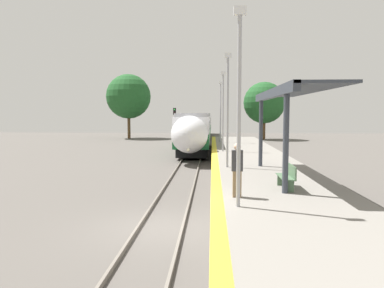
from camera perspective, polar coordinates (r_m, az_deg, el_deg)
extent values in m
plane|color=#56514C|center=(12.63, -4.71, -12.63)|extent=(120.00, 120.00, 0.00)
cube|color=slate|center=(12.72, -8.00, -12.18)|extent=(0.08, 90.00, 0.15)
cube|color=slate|center=(12.53, -1.37, -12.40)|extent=(0.08, 90.00, 0.15)
cube|color=black|center=(38.97, 0.65, 0.04)|extent=(2.49, 18.98, 0.76)
cube|color=#196633|center=(38.92, 0.65, 1.23)|extent=(2.83, 20.63, 0.87)
cube|color=#196633|center=(38.89, 0.65, 2.10)|extent=(2.84, 20.63, 0.30)
cube|color=silver|center=(38.86, 0.66, 3.29)|extent=(2.83, 20.63, 1.32)
cube|color=black|center=(38.86, 0.66, 3.19)|extent=(2.86, 18.98, 0.73)
cube|color=#9E9EA3|center=(38.85, 0.66, 4.49)|extent=(2.55, 20.63, 0.30)
cylinder|color=black|center=(31.58, -1.24, -1.36)|extent=(0.12, 0.86, 0.86)
cylinder|color=black|center=(31.51, 1.38, -1.38)|extent=(0.12, 0.86, 0.86)
cylinder|color=black|center=(33.76, -0.95, -0.97)|extent=(0.12, 0.86, 0.86)
cylinder|color=black|center=(33.69, 1.49, -0.98)|extent=(0.12, 0.86, 0.86)
cylinder|color=black|center=(44.30, 0.02, 0.38)|extent=(0.12, 0.86, 0.86)
cylinder|color=black|center=(44.24, 1.88, 0.37)|extent=(0.12, 0.86, 0.86)
cylinder|color=black|center=(46.49, 0.16, 0.58)|extent=(0.12, 0.86, 0.86)
cylinder|color=black|center=(46.44, 1.94, 0.57)|extent=(0.12, 0.86, 0.86)
ellipsoid|color=silver|center=(27.31, -0.39, 1.47)|extent=(2.72, 3.85, 2.75)
ellipsoid|color=black|center=(26.80, -0.45, 2.37)|extent=(1.98, 2.25, 1.40)
sphere|color=#F9F4CC|center=(25.94, -0.58, -0.91)|extent=(0.24, 0.24, 0.24)
cube|color=black|center=(60.35, 1.53, 1.68)|extent=(2.49, 18.98, 0.76)
cube|color=#196633|center=(60.31, 1.53, 2.46)|extent=(2.83, 20.63, 0.87)
cube|color=#196633|center=(60.29, 1.53, 3.01)|extent=(2.84, 20.63, 0.30)
cube|color=silver|center=(60.27, 1.53, 3.78)|extent=(2.83, 20.63, 1.32)
cube|color=black|center=(60.27, 1.53, 3.72)|extent=(2.86, 18.98, 0.73)
cube|color=#9E9EA3|center=(60.26, 1.53, 4.55)|extent=(2.55, 20.63, 0.30)
cylinder|color=black|center=(52.90, 0.52, 1.08)|extent=(0.12, 0.86, 0.86)
cylinder|color=black|center=(52.86, 2.08, 1.07)|extent=(0.12, 0.86, 0.86)
cylinder|color=black|center=(55.10, 0.62, 1.22)|extent=(0.12, 0.86, 0.86)
cylinder|color=black|center=(55.05, 2.12, 1.22)|extent=(0.12, 0.86, 0.86)
cylinder|color=black|center=(65.66, 1.02, 1.78)|extent=(0.12, 0.86, 0.86)
cylinder|color=black|center=(65.63, 2.28, 1.77)|extent=(0.12, 0.86, 0.86)
cylinder|color=black|center=(67.86, 1.09, 1.87)|extent=(0.12, 0.86, 0.86)
cylinder|color=black|center=(67.83, 2.31, 1.87)|extent=(0.12, 0.86, 0.86)
cube|color=gray|center=(12.62, 14.41, -10.36)|extent=(4.97, 64.00, 1.03)
cube|color=yellow|center=(12.25, 3.81, -8.17)|extent=(0.40, 64.00, 0.01)
cube|color=#4C6B4C|center=(13.45, 14.52, -6.25)|extent=(0.36, 0.06, 0.42)
cube|color=#4C6B4C|center=(14.63, 13.57, -5.36)|extent=(0.36, 0.06, 0.42)
cube|color=#4C6B4C|center=(14.00, 14.05, -4.88)|extent=(0.44, 1.63, 0.03)
cube|color=#4C6B4C|center=(14.00, 14.87, -3.92)|extent=(0.04, 1.63, 0.44)
cube|color=#7F6647|center=(12.35, 6.87, -6.07)|extent=(0.28, 0.20, 0.86)
cube|color=#333338|center=(12.23, 6.90, -2.52)|extent=(0.36, 0.22, 0.68)
sphere|color=beige|center=(12.19, 6.93, -0.40)|extent=(0.23, 0.23, 0.23)
cylinder|color=#59595E|center=(38.59, -2.66, 1.79)|extent=(0.14, 0.14, 3.62)
cube|color=black|center=(38.54, -2.67, 5.00)|extent=(0.28, 0.20, 0.70)
sphere|color=#1ED833|center=(38.44, -2.69, 5.25)|extent=(0.14, 0.14, 0.14)
sphere|color=#330A0A|center=(38.43, -2.69, 4.74)|extent=(0.14, 0.14, 0.14)
cylinder|color=#9E9EA3|center=(10.86, 7.17, 4.73)|extent=(0.12, 0.12, 5.49)
cube|color=silver|center=(11.24, 7.32, 19.49)|extent=(0.36, 0.20, 0.24)
cylinder|color=#9E9EA3|center=(18.99, 5.43, 4.71)|extent=(0.12, 0.12, 5.49)
cube|color=silver|center=(19.21, 5.50, 13.28)|extent=(0.36, 0.20, 0.24)
cylinder|color=#9E9EA3|center=(27.13, 4.74, 4.70)|extent=(0.12, 0.12, 5.49)
cube|color=silver|center=(27.28, 4.78, 10.72)|extent=(0.36, 0.20, 0.24)
cylinder|color=#9E9EA3|center=(35.27, 4.36, 4.69)|extent=(0.12, 0.12, 5.49)
cube|color=silver|center=(35.38, 4.39, 9.33)|extent=(0.36, 0.20, 0.24)
cylinder|color=#333842|center=(13.09, 14.11, 0.16)|extent=(0.20, 0.20, 3.45)
cylinder|color=#333842|center=(19.58, 10.45, 1.68)|extent=(0.20, 0.20, 3.45)
cube|color=#333842|center=(16.32, 12.02, 7.48)|extent=(0.24, 9.58, 0.36)
cube|color=#333842|center=(16.48, 15.15, 7.81)|extent=(2.00, 9.58, 0.10)
cylinder|color=brown|center=(57.25, -9.58, 2.68)|extent=(0.44, 0.44, 3.64)
sphere|color=#1E5123|center=(57.27, -9.64, 7.16)|extent=(6.65, 6.65, 6.65)
cylinder|color=brown|center=(54.91, 10.89, 2.20)|extent=(0.44, 0.44, 2.92)
sphere|color=#1E5123|center=(54.88, 10.95, 6.20)|extent=(5.93, 5.93, 5.93)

